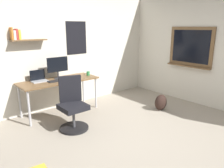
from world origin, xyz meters
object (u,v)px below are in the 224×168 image
Objects in this scene: laptop at (39,79)px; computer_mouse at (69,78)px; office_chair at (72,107)px; backpack at (161,102)px; keyboard at (57,81)px; monitor_primary at (58,66)px; coffee_mug at (88,73)px; desk at (59,83)px.

laptop reaches higher than computer_mouse.
backpack is (1.94, -0.49, -0.23)m from office_chair.
office_chair reaches higher than keyboard.
monitor_primary reaches higher than office_chair.
office_chair is at bearing -96.84° from keyboard.
coffee_mug is 0.26× the size of backpack.
backpack is (1.85, -1.23, -0.56)m from keyboard.
keyboard is 0.80m from coffee_mug.
computer_mouse is (0.16, -0.18, -0.25)m from monitor_primary.
monitor_primary is (0.21, 0.92, 0.59)m from office_chair.
computer_mouse is 2.07m from backpack.
office_chair is at bearing -78.59° from laptop.
office_chair is 3.06× the size of laptop.
monitor_primary is (0.04, 0.10, 0.34)m from desk.
coffee_mug is at bearing -11.14° from monitor_primary.
keyboard is 0.28m from computer_mouse.
coffee_mug is at bearing 3.60° from keyboard.
keyboard is (0.28, -0.23, -0.04)m from laptop.
monitor_primary is 4.46× the size of computer_mouse.
office_chair is 0.89m from computer_mouse.
laptop is 0.67× the size of monitor_primary.
laptop is 0.84× the size of keyboard.
office_chair is 2.69× the size of backpack.
desk is at bearing 143.41° from backpack.
backpack is at bearing -34.44° from laptop.
computer_mouse is (0.28, 0.00, 0.01)m from keyboard.
computer_mouse reaches higher than desk.
computer_mouse is (0.56, -0.23, -0.04)m from laptop.
monitor_primary is at bearing 56.22° from keyboard.
laptop is 3.37× the size of coffee_mug.
coffee_mug is 1.76m from backpack.
desk is 0.87m from office_chair.
keyboard is (-0.12, -0.18, -0.26)m from monitor_primary.
coffee_mug is (0.80, 0.05, 0.04)m from keyboard.
desk is at bearing -111.58° from monitor_primary.
office_chair is at bearing 165.80° from backpack.
monitor_primary reaches higher than desk.
office_chair reaches higher than coffee_mug.
office_chair is 1.06m from laptop.
laptop reaches higher than coffee_mug.
office_chair is 2.01m from backpack.
backpack is (2.13, -1.46, -0.60)m from laptop.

